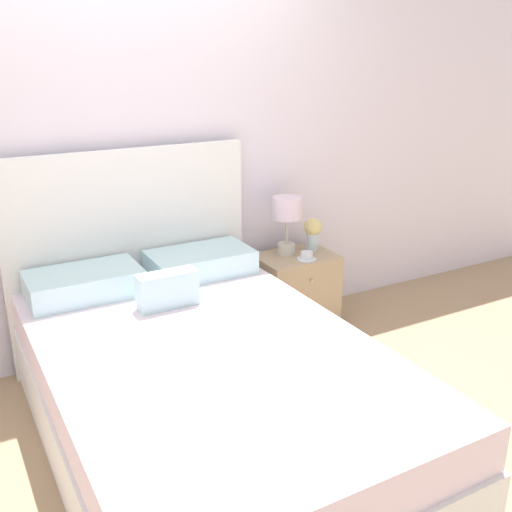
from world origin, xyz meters
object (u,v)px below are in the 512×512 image
at_px(bed, 202,382).
at_px(teacup, 307,256).
at_px(nightstand, 295,291).
at_px(flower_vase, 313,232).
at_px(table_lamp, 287,215).

relative_size(bed, teacup, 17.45).
xyz_separation_m(bed, nightstand, (1.05, 0.81, -0.04)).
relative_size(nightstand, flower_vase, 2.29).
height_order(nightstand, flower_vase, flower_vase).
xyz_separation_m(nightstand, table_lamp, (-0.04, 0.05, 0.52)).
distance_m(bed, table_lamp, 1.41).
bearing_deg(bed, teacup, 33.71).
relative_size(bed, flower_vase, 9.90).
bearing_deg(teacup, nightstand, 99.53).
xyz_separation_m(table_lamp, flower_vase, (0.20, -0.01, -0.14)).
distance_m(table_lamp, flower_vase, 0.24).
height_order(table_lamp, teacup, table_lamp).
bearing_deg(bed, nightstand, 37.69).
bearing_deg(bed, flower_vase, 35.24).
distance_m(bed, flower_vase, 1.51).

